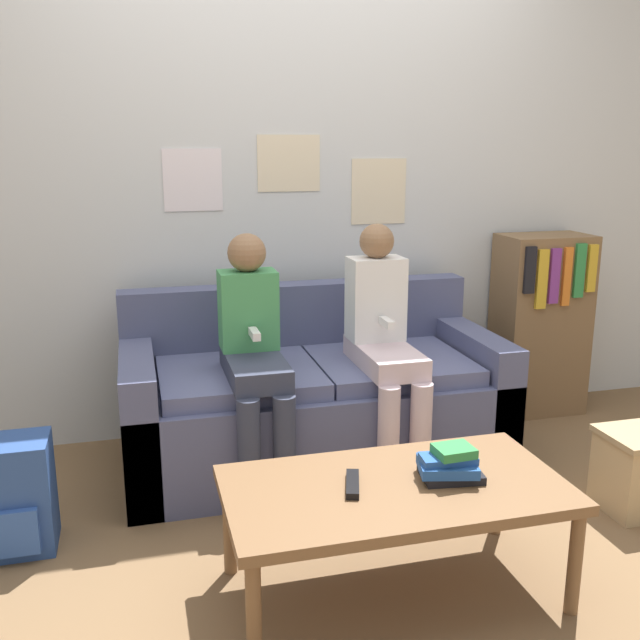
{
  "coord_description": "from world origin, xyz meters",
  "views": [
    {
      "loc": [
        -0.75,
        -2.47,
        1.43
      ],
      "look_at": [
        0.0,
        0.37,
        0.69
      ],
      "focal_mm": 40.0,
      "sensor_mm": 36.0,
      "label": 1
    }
  ],
  "objects": [
    {
      "name": "tv_remote",
      "position": [
        -0.14,
        -0.54,
        0.39
      ],
      "size": [
        0.09,
        0.17,
        0.02
      ],
      "rotation": [
        0.0,
        0.0,
        -0.3
      ],
      "color": "black",
      "rests_on": "coffee_table"
    },
    {
      "name": "wall_back",
      "position": [
        0.0,
        0.99,
        1.3
      ],
      "size": [
        8.0,
        0.06,
        2.6
      ],
      "color": "silver",
      "rests_on": "ground_plane"
    },
    {
      "name": "coffee_table",
      "position": [
        0.0,
        -0.55,
        0.34
      ],
      "size": [
        1.08,
        0.57,
        0.38
      ],
      "color": "brown",
      "rests_on": "ground_plane"
    },
    {
      "name": "couch",
      "position": [
        0.0,
        0.5,
        0.28
      ],
      "size": [
        1.68,
        0.78,
        0.77
      ],
      "color": "#4C5175",
      "rests_on": "ground_plane"
    },
    {
      "name": "ground_plane",
      "position": [
        0.0,
        0.0,
        0.0
      ],
      "size": [
        10.0,
        10.0,
        0.0
      ],
      "primitive_type": "plane",
      "color": "brown"
    },
    {
      "name": "bookshelf",
      "position": [
        1.33,
        0.79,
        0.49
      ],
      "size": [
        0.47,
        0.31,
        0.96
      ],
      "color": "brown",
      "rests_on": "ground_plane"
    },
    {
      "name": "book_stack",
      "position": [
        0.18,
        -0.56,
        0.43
      ],
      "size": [
        0.22,
        0.18,
        0.11
      ],
      "color": "black",
      "rests_on": "coffee_table"
    },
    {
      "name": "backpack",
      "position": [
        -1.23,
        0.03,
        0.2
      ],
      "size": [
        0.29,
        0.25,
        0.42
      ],
      "color": "#284789",
      "rests_on": "ground_plane"
    },
    {
      "name": "person_left",
      "position": [
        -0.3,
        0.31,
        0.6
      ],
      "size": [
        0.24,
        0.54,
        1.07
      ],
      "color": "#33384C",
      "rests_on": "ground_plane"
    },
    {
      "name": "person_right",
      "position": [
        0.27,
        0.32,
        0.6
      ],
      "size": [
        0.24,
        0.54,
        1.09
      ],
      "color": "silver",
      "rests_on": "ground_plane"
    }
  ]
}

